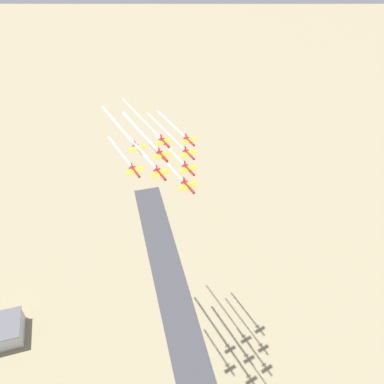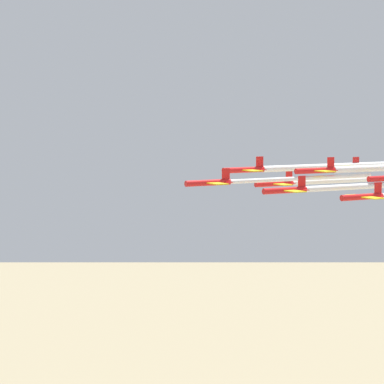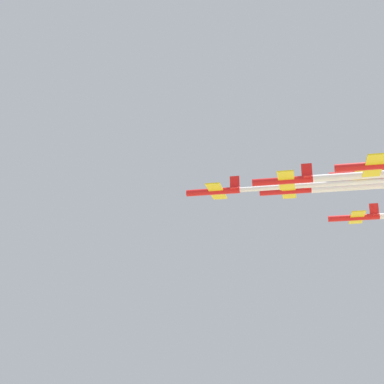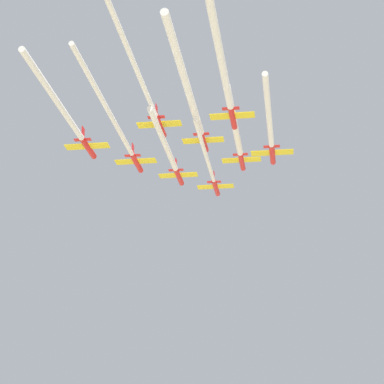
# 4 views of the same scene
# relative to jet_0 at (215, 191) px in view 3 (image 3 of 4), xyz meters

# --- Properties ---
(jet_0) EXTENTS (9.16, 9.45, 3.17)m
(jet_0) POSITION_rel_jet_0_xyz_m (0.00, 0.00, 0.00)
(jet_0) COLOR red
(jet_1) EXTENTS (9.16, 9.45, 3.17)m
(jet_1) POSITION_rel_jet_0_xyz_m (4.01, 13.73, -1.39)
(jet_1) COLOR red
(jet_2) EXTENTS (9.16, 9.45, 3.17)m
(jet_2) POSITION_rel_jet_0_xyz_m (-10.05, 10.18, 1.57)
(jet_2) COLOR red
(jet_3) EXTENTS (9.16, 9.45, 3.17)m
(jet_3) POSITION_rel_jet_0_xyz_m (8.03, 27.47, -2.58)
(jet_3) COLOR red
(jet_4) EXTENTS (9.16, 9.45, 3.17)m
(jet_4) POSITION_rel_jet_0_xyz_m (-6.04, 23.91, 1.46)
(jet_4) COLOR red
(jet_5) EXTENTS (9.16, 9.45, 3.17)m
(jet_5) POSITION_rel_jet_0_xyz_m (-20.11, 20.36, -2.23)
(jet_5) COLOR red
(smoke_trail_0) EXTENTS (9.15, 33.24, 0.84)m
(smoke_trail_0) POSITION_rel_jet_0_xyz_m (-5.23, 20.72, -0.05)
(smoke_trail_0) COLOR white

